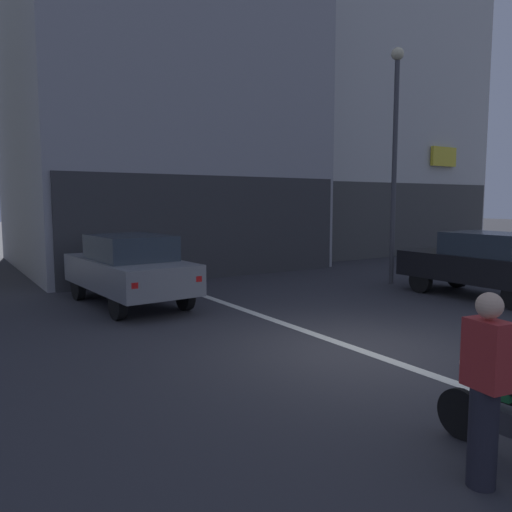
{
  "coord_description": "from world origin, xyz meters",
  "views": [
    {
      "loc": [
        -5.7,
        -5.76,
        2.41
      ],
      "look_at": [
        -0.72,
        2.0,
        1.4
      ],
      "focal_mm": 35.18,
      "sensor_mm": 36.0,
      "label": 1
    }
  ],
  "objects_px": {
    "person_by_motorcycles": "(485,389)",
    "street_lamp": "(395,142)",
    "car_grey_crossing_near": "(129,267)",
    "car_black_parked_kerbside": "(486,263)"
  },
  "relations": [
    {
      "from": "car_grey_crossing_near",
      "to": "car_black_parked_kerbside",
      "type": "xyz_separation_m",
      "value": [
        7.77,
        -3.95,
        0.0
      ]
    },
    {
      "from": "street_lamp",
      "to": "person_by_motorcycles",
      "type": "bearing_deg",
      "value": -133.82
    },
    {
      "from": "car_black_parked_kerbside",
      "to": "person_by_motorcycles",
      "type": "height_order",
      "value": "person_by_motorcycles"
    },
    {
      "from": "person_by_motorcycles",
      "to": "street_lamp",
      "type": "bearing_deg",
      "value": 46.18
    },
    {
      "from": "street_lamp",
      "to": "person_by_motorcycles",
      "type": "relative_size",
      "value": 4.03
    },
    {
      "from": "car_black_parked_kerbside",
      "to": "person_by_motorcycles",
      "type": "xyz_separation_m",
      "value": [
        -7.72,
        -4.96,
        -0.03
      ]
    },
    {
      "from": "street_lamp",
      "to": "person_by_motorcycles",
      "type": "xyz_separation_m",
      "value": [
        -7.49,
        -7.81,
        -3.24
      ]
    },
    {
      "from": "car_grey_crossing_near",
      "to": "car_black_parked_kerbside",
      "type": "distance_m",
      "value": 8.71
    },
    {
      "from": "car_grey_crossing_near",
      "to": "street_lamp",
      "type": "relative_size",
      "value": 0.63
    },
    {
      "from": "car_grey_crossing_near",
      "to": "street_lamp",
      "type": "xyz_separation_m",
      "value": [
        7.54,
        -1.11,
        3.21
      ]
    }
  ]
}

